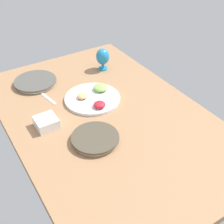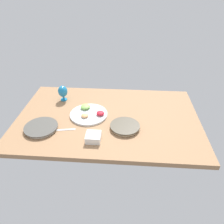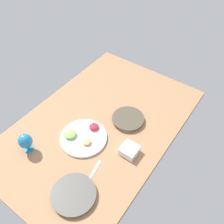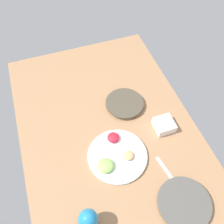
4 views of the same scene
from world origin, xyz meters
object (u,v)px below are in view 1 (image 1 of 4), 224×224
at_px(dinner_plate_right, 95,139).
at_px(square_bowl_white, 46,122).
at_px(dinner_plate_left, 35,82).
at_px(hurricane_glass_blue, 103,57).
at_px(fruit_platter, 93,98).

xyz_separation_m(dinner_plate_right, square_bowl_white, (-0.24, -0.16, 0.02)).
distance_m(dinner_plate_right, square_bowl_white, 0.29).
relative_size(dinner_plate_left, square_bowl_white, 2.40).
height_order(dinner_plate_left, hurricane_glass_blue, hurricane_glass_blue).
bearing_deg(fruit_platter, dinner_plate_right, -27.65).
distance_m(fruit_platter, square_bowl_white, 0.35).
distance_m(fruit_platter, hurricane_glass_blue, 0.39).
bearing_deg(dinner_plate_left, hurricane_glass_blue, 82.38).
distance_m(dinner_plate_left, hurricane_glass_blue, 0.48).
relative_size(dinner_plate_right, square_bowl_white, 2.16).
bearing_deg(fruit_platter, dinner_plate_left, -146.86).
bearing_deg(dinner_plate_right, fruit_platter, 152.35).
height_order(fruit_platter, hurricane_glass_blue, hurricane_glass_blue).
bearing_deg(dinner_plate_left, square_bowl_white, -12.96).
bearing_deg(dinner_plate_right, hurricane_glass_blue, 146.41).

